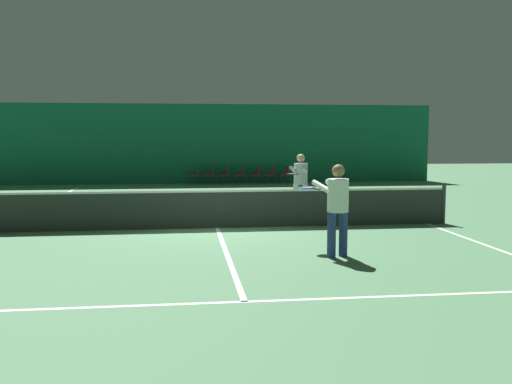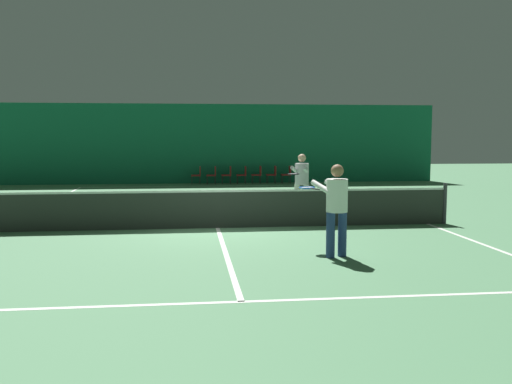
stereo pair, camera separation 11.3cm
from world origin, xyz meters
TOP-DOWN VIEW (x-y plane):
  - ground_plane at (0.00, 0.00)m, footprint 60.00×60.00m
  - backdrop_curtain at (0.00, 13.56)m, footprint 23.00×0.12m
  - court_line_baseline_far at (0.00, 11.90)m, footprint 11.00×0.10m
  - court_line_service_far at (0.00, 6.40)m, footprint 8.25×0.10m
  - court_line_service_near at (0.00, -6.40)m, footprint 8.25×0.10m
  - court_line_sideline_right at (5.50, 0.00)m, footprint 0.10×23.80m
  - court_line_centre at (0.00, 0.00)m, footprint 0.10×12.80m
  - tennis_net at (0.00, 0.00)m, footprint 12.00×0.10m
  - player_near at (2.06, -3.64)m, footprint 0.86×1.43m
  - player_far at (2.60, 2.36)m, footprint 0.90×1.42m
  - courtside_chair_0 at (-0.28, 13.01)m, footprint 0.44×0.44m
  - courtside_chair_1 at (0.44, 13.01)m, footprint 0.44×0.44m
  - courtside_chair_2 at (1.16, 13.01)m, footprint 0.44×0.44m
  - courtside_chair_3 at (1.89, 13.01)m, footprint 0.44×0.44m
  - courtside_chair_4 at (2.61, 13.01)m, footprint 0.44×0.44m
  - courtside_chair_5 at (3.33, 13.01)m, footprint 0.44×0.44m
  - courtside_chair_6 at (4.05, 13.01)m, footprint 0.44×0.44m

SIDE VIEW (x-z plane):
  - ground_plane at x=0.00m, z-range 0.00..0.00m
  - court_line_baseline_far at x=0.00m, z-range 0.00..0.00m
  - court_line_service_far at x=0.00m, z-range 0.00..0.00m
  - court_line_service_near at x=0.00m, z-range 0.00..0.00m
  - court_line_sideline_right at x=5.50m, z-range 0.00..0.00m
  - court_line_centre at x=0.00m, z-range 0.00..0.00m
  - courtside_chair_0 at x=-0.28m, z-range 0.07..0.91m
  - courtside_chair_1 at x=0.44m, z-range 0.07..0.91m
  - courtside_chair_2 at x=1.16m, z-range 0.07..0.91m
  - courtside_chair_3 at x=1.89m, z-range 0.07..0.91m
  - courtside_chair_4 at x=2.61m, z-range 0.07..0.91m
  - courtside_chair_5 at x=3.33m, z-range 0.07..0.91m
  - courtside_chair_6 at x=4.05m, z-range 0.07..0.91m
  - tennis_net at x=0.00m, z-range -0.02..1.05m
  - player_far at x=2.60m, z-range 0.14..1.91m
  - player_near at x=2.06m, z-range 0.15..1.91m
  - backdrop_curtain at x=0.00m, z-range 0.00..3.81m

